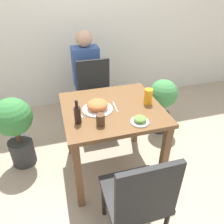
{
  "coord_description": "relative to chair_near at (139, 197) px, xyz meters",
  "views": [
    {
      "loc": [
        -0.45,
        -1.58,
        1.75
      ],
      "look_at": [
        0.0,
        0.0,
        0.7
      ],
      "focal_mm": 35.0,
      "sensor_mm": 36.0,
      "label": 1
    }
  ],
  "objects": [
    {
      "name": "ground_plane",
      "position": [
        0.03,
        0.76,
        -0.5
      ],
      "size": [
        16.0,
        16.0,
        0.0
      ],
      "primitive_type": "plane",
      "color": "tan"
    },
    {
      "name": "wall_back",
      "position": [
        0.03,
        2.31,
        0.8
      ],
      "size": [
        8.0,
        0.05,
        2.6
      ],
      "color": "silver",
      "rests_on": "ground_plane"
    },
    {
      "name": "dining_table",
      "position": [
        0.03,
        0.76,
        0.12
      ],
      "size": [
        0.87,
        0.8,
        0.75
      ],
      "color": "brown",
      "rests_on": "ground_plane"
    },
    {
      "name": "chair_near",
      "position": [
        0.0,
        0.0,
        0.0
      ],
      "size": [
        0.42,
        0.42,
        0.89
      ],
      "rotation": [
        0.0,
        0.0,
        3.14
      ],
      "color": "black",
      "rests_on": "ground_plane"
    },
    {
      "name": "chair_far",
      "position": [
        0.04,
        1.51,
        0.0
      ],
      "size": [
        0.42,
        0.42,
        0.89
      ],
      "color": "black",
      "rests_on": "ground_plane"
    },
    {
      "name": "food_plate",
      "position": [
        -0.1,
        0.75,
        0.29
      ],
      "size": [
        0.26,
        0.26,
        0.09
      ],
      "color": "white",
      "rests_on": "dining_table"
    },
    {
      "name": "side_plate",
      "position": [
        0.18,
        0.47,
        0.27
      ],
      "size": [
        0.15,
        0.15,
        0.06
      ],
      "color": "white",
      "rests_on": "dining_table"
    },
    {
      "name": "drink_cup",
      "position": [
        -0.13,
        0.53,
        0.29
      ],
      "size": [
        0.07,
        0.07,
        0.09
      ],
      "color": "#4C331E",
      "rests_on": "dining_table"
    },
    {
      "name": "juice_glass",
      "position": [
        0.36,
        0.73,
        0.32
      ],
      "size": [
        0.07,
        0.07,
        0.14
      ],
      "color": "orange",
      "rests_on": "dining_table"
    },
    {
      "name": "sauce_bottle",
      "position": [
        -0.29,
        0.6,
        0.33
      ],
      "size": [
        0.05,
        0.05,
        0.21
      ],
      "color": "black",
      "rests_on": "dining_table"
    },
    {
      "name": "fork_utensil",
      "position": [
        -0.26,
        0.75,
        0.25
      ],
      "size": [
        0.04,
        0.19,
        0.0
      ],
      "rotation": [
        0.0,
        0.0,
        1.73
      ],
      "color": "silver",
      "rests_on": "dining_table"
    },
    {
      "name": "spoon_utensil",
      "position": [
        0.06,
        0.75,
        0.25
      ],
      "size": [
        0.02,
        0.19,
        0.0
      ],
      "rotation": [
        0.0,
        0.0,
        1.52
      ],
      "color": "silver",
      "rests_on": "dining_table"
    },
    {
      "name": "potted_plant_left",
      "position": [
        -0.86,
        1.09,
        -0.02
      ],
      "size": [
        0.37,
        0.37,
        0.78
      ],
      "color": "#333333",
      "rests_on": "ground_plane"
    },
    {
      "name": "potted_plant_right",
      "position": [
        0.81,
        1.23,
        -0.07
      ],
      "size": [
        0.34,
        0.34,
        0.7
      ],
      "color": "#333333",
      "rests_on": "ground_plane"
    },
    {
      "name": "person_figure",
      "position": [
        0.0,
        1.88,
        0.08
      ],
      "size": [
        0.34,
        0.22,
        1.17
      ],
      "color": "#2D3347",
      "rests_on": "ground_plane"
    }
  ]
}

